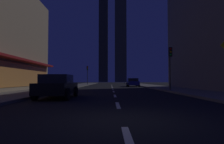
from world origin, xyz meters
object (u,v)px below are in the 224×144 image
object	(u,v)px
traffic_light_near_right	(170,59)
street_lamp_right	(215,8)
fire_hydrant_far_left	(60,86)
car_parked_far	(133,82)
traffic_light_far_left	(87,71)
car_parked_near	(57,86)

from	to	relation	value
traffic_light_near_right	street_lamp_right	world-z (taller)	street_lamp_right
fire_hydrant_far_left	car_parked_far	bearing A→B (deg)	52.05
traffic_light_far_left	street_lamp_right	size ratio (longest dim) A/B	0.64
car_parked_far	street_lamp_right	distance (m)	24.18
fire_hydrant_far_left	traffic_light_near_right	distance (m)	12.11
traffic_light_far_left	street_lamp_right	world-z (taller)	street_lamp_right
traffic_light_far_left	street_lamp_right	bearing A→B (deg)	-72.43
traffic_light_near_right	car_parked_far	bearing A→B (deg)	97.12
car_parked_near	traffic_light_far_left	world-z (taller)	traffic_light_far_left
car_parked_near	traffic_light_far_left	xyz separation A→B (m)	(-1.90, 32.64, 2.45)
car_parked_far	fire_hydrant_far_left	size ratio (longest dim) A/B	6.48
fire_hydrant_far_left	street_lamp_right	size ratio (longest dim) A/B	0.10
car_parked_far	traffic_light_near_right	size ratio (longest dim) A/B	1.01
traffic_light_near_right	street_lamp_right	bearing A→B (deg)	-90.81
car_parked_far	traffic_light_near_right	distance (m)	15.52
car_parked_far	fire_hydrant_far_left	distance (m)	15.45
fire_hydrant_far_left	traffic_light_near_right	size ratio (longest dim) A/B	0.16
car_parked_near	traffic_light_far_left	bearing A→B (deg)	93.33
street_lamp_right	fire_hydrant_far_left	bearing A→B (deg)	134.34
traffic_light_far_left	street_lamp_right	xyz separation A→B (m)	(10.88, -34.35, 1.87)
car_parked_near	traffic_light_near_right	world-z (taller)	traffic_light_near_right
car_parked_far	traffic_light_near_right	bearing A→B (deg)	-82.88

